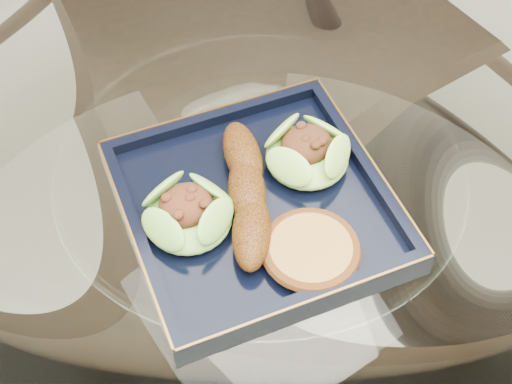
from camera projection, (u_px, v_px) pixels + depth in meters
dining_table at (259, 277)px, 0.91m from camera, size 1.13×1.13×0.77m
dining_chair at (234, 44)px, 1.26m from camera, size 0.45×0.45×0.98m
navy_plate at (256, 209)px, 0.76m from camera, size 0.32×0.32×0.02m
lettuce_wrap_left at (188, 215)px, 0.72m from camera, size 0.10×0.10×0.03m
lettuce_wrap_right at (307, 154)px, 0.77m from camera, size 0.09×0.09×0.03m
roasted_plantain at (247, 191)px, 0.74m from camera, size 0.12×0.18×0.03m
crumb_patty at (311, 251)px, 0.71m from camera, size 0.10×0.10×0.02m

